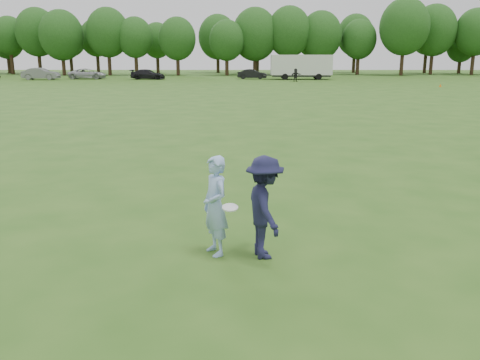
{
  "coord_description": "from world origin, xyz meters",
  "views": [
    {
      "loc": [
        0.77,
        -8.82,
        3.43
      ],
      "look_at": [
        0.74,
        0.48,
        1.1
      ],
      "focal_mm": 38.0,
      "sensor_mm": 36.0,
      "label": 1
    }
  ],
  "objects_px": {
    "thrower": "(215,206)",
    "car_f": "(252,74)",
    "defender": "(265,207)",
    "car_c": "(88,74)",
    "car_d": "(148,74)",
    "player_far_d": "(296,75)",
    "field_cone": "(440,85)",
    "car_b": "(41,74)",
    "cargo_trailer": "(301,66)"
  },
  "relations": [
    {
      "from": "car_c",
      "to": "car_f",
      "type": "distance_m",
      "value": 22.26
    },
    {
      "from": "thrower",
      "to": "field_cone",
      "type": "bearing_deg",
      "value": 126.86
    },
    {
      "from": "car_b",
      "to": "car_c",
      "type": "height_order",
      "value": "car_b"
    },
    {
      "from": "car_d",
      "to": "field_cone",
      "type": "distance_m",
      "value": 36.57
    },
    {
      "from": "defender",
      "to": "field_cone",
      "type": "xyz_separation_m",
      "value": [
        20.29,
        45.49,
        -0.74
      ]
    },
    {
      "from": "car_f",
      "to": "cargo_trailer",
      "type": "height_order",
      "value": "cargo_trailer"
    },
    {
      "from": "player_far_d",
      "to": "field_cone",
      "type": "xyz_separation_m",
      "value": [
        14.07,
        -10.05,
        -0.65
      ]
    },
    {
      "from": "player_far_d",
      "to": "field_cone",
      "type": "distance_m",
      "value": 17.3
    },
    {
      "from": "field_cone",
      "to": "car_f",
      "type": "bearing_deg",
      "value": 139.86
    },
    {
      "from": "car_f",
      "to": "field_cone",
      "type": "relative_size",
      "value": 13.13
    },
    {
      "from": "car_d",
      "to": "player_far_d",
      "type": "bearing_deg",
      "value": -102.56
    },
    {
      "from": "defender",
      "to": "field_cone",
      "type": "distance_m",
      "value": 49.82
    },
    {
      "from": "thrower",
      "to": "car_c",
      "type": "height_order",
      "value": "thrower"
    },
    {
      "from": "car_d",
      "to": "car_f",
      "type": "bearing_deg",
      "value": -83.12
    },
    {
      "from": "defender",
      "to": "car_b",
      "type": "distance_m",
      "value": 65.33
    },
    {
      "from": "car_f",
      "to": "player_far_d",
      "type": "bearing_deg",
      "value": -134.83
    },
    {
      "from": "car_b",
      "to": "car_c",
      "type": "distance_m",
      "value": 5.91
    },
    {
      "from": "thrower",
      "to": "cargo_trailer",
      "type": "bearing_deg",
      "value": 144.05
    },
    {
      "from": "car_c",
      "to": "defender",
      "type": "bearing_deg",
      "value": -162.66
    },
    {
      "from": "car_f",
      "to": "car_d",
      "type": "bearing_deg",
      "value": 99.49
    },
    {
      "from": "defender",
      "to": "car_b",
      "type": "xyz_separation_m",
      "value": [
        -26.81,
        59.58,
        -0.12
      ]
    },
    {
      "from": "car_d",
      "to": "cargo_trailer",
      "type": "bearing_deg",
      "value": -87.26
    },
    {
      "from": "thrower",
      "to": "car_d",
      "type": "bearing_deg",
      "value": 163.15
    },
    {
      "from": "thrower",
      "to": "car_d",
      "type": "relative_size",
      "value": 0.39
    },
    {
      "from": "car_b",
      "to": "field_cone",
      "type": "distance_m",
      "value": 49.17
    },
    {
      "from": "defender",
      "to": "car_f",
      "type": "relative_size",
      "value": 0.45
    },
    {
      "from": "thrower",
      "to": "player_far_d",
      "type": "xyz_separation_m",
      "value": [
        7.07,
        55.41,
        -0.08
      ]
    },
    {
      "from": "player_far_d",
      "to": "car_c",
      "type": "height_order",
      "value": "player_far_d"
    },
    {
      "from": "player_far_d",
      "to": "car_b",
      "type": "distance_m",
      "value": 33.28
    },
    {
      "from": "defender",
      "to": "cargo_trailer",
      "type": "bearing_deg",
      "value": -20.32
    },
    {
      "from": "field_cone",
      "to": "car_b",
      "type": "bearing_deg",
      "value": 163.35
    },
    {
      "from": "car_c",
      "to": "field_cone",
      "type": "xyz_separation_m",
      "value": [
        41.56,
        -16.13,
        -0.54
      ]
    },
    {
      "from": "car_b",
      "to": "car_f",
      "type": "relative_size",
      "value": 1.19
    },
    {
      "from": "car_b",
      "to": "car_d",
      "type": "relative_size",
      "value": 1.03
    },
    {
      "from": "defender",
      "to": "field_cone",
      "type": "height_order",
      "value": "defender"
    },
    {
      "from": "player_far_d",
      "to": "thrower",
      "type": "bearing_deg",
      "value": -132.18
    },
    {
      "from": "car_c",
      "to": "car_d",
      "type": "bearing_deg",
      "value": -98.05
    },
    {
      "from": "defender",
      "to": "player_far_d",
      "type": "distance_m",
      "value": 55.89
    },
    {
      "from": "thrower",
      "to": "car_c",
      "type": "bearing_deg",
      "value": 170.22
    },
    {
      "from": "player_far_d",
      "to": "car_f",
      "type": "relative_size",
      "value": 0.4
    },
    {
      "from": "defender",
      "to": "thrower",
      "type": "bearing_deg",
      "value": 68.03
    },
    {
      "from": "defender",
      "to": "car_c",
      "type": "relative_size",
      "value": 0.36
    },
    {
      "from": "player_far_d",
      "to": "field_cone",
      "type": "height_order",
      "value": "player_far_d"
    },
    {
      "from": "thrower",
      "to": "car_f",
      "type": "relative_size",
      "value": 0.44
    },
    {
      "from": "thrower",
      "to": "defender",
      "type": "distance_m",
      "value": 0.86
    },
    {
      "from": "defender",
      "to": "car_c",
      "type": "bearing_deg",
      "value": 5.72
    },
    {
      "from": "car_f",
      "to": "field_cone",
      "type": "distance_m",
      "value": 25.26
    },
    {
      "from": "field_cone",
      "to": "car_d",
      "type": "bearing_deg",
      "value": 155.42
    },
    {
      "from": "thrower",
      "to": "car_f",
      "type": "distance_m",
      "value": 61.67
    },
    {
      "from": "car_b",
      "to": "cargo_trailer",
      "type": "distance_m",
      "value": 34.3
    }
  ]
}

